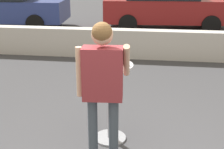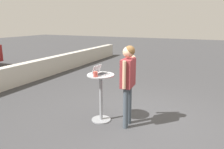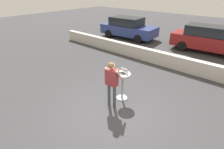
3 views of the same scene
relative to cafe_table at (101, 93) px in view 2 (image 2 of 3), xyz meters
The scene contains 5 objects.
ground_plane 1.11m from the cafe_table, 72.22° to the right, with size 50.00×50.00×0.00m, color #3D3D3F.
cafe_table is the anchor object (origin of this frame).
laptop 0.47m from the cafe_table, 68.27° to the left, with size 0.33×0.30×0.20m.
coffee_mug 0.53m from the cafe_table, behind, with size 0.13×0.09×0.11m.
standing_person 0.78m from the cafe_table, 89.27° to the right, with size 0.58×0.40×1.73m.
Camera 2 is at (-4.34, -1.31, 2.20)m, focal length 35.00 mm.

